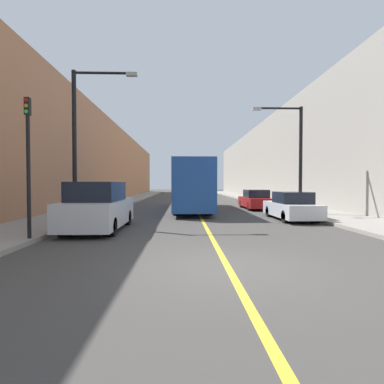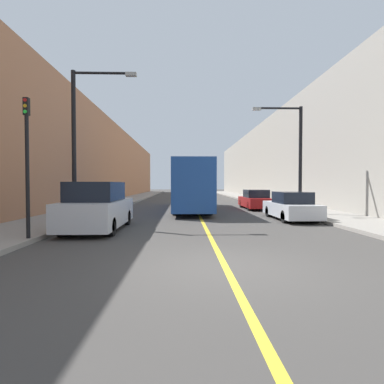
{
  "view_description": "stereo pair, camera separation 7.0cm",
  "coord_description": "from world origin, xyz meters",
  "px_view_note": "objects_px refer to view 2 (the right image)",
  "views": [
    {
      "loc": [
        -1.02,
        -6.67,
        1.87
      ],
      "look_at": [
        -0.23,
        18.19,
        1.22
      ],
      "focal_mm": 28.0,
      "sensor_mm": 36.0,
      "label": 1
    },
    {
      "loc": [
        -0.95,
        -6.67,
        1.87
      ],
      "look_at": [
        -0.23,
        18.19,
        1.22
      ],
      "focal_mm": 28.0,
      "sensor_mm": 36.0,
      "label": 2
    }
  ],
  "objects_px": {
    "traffic_light": "(27,162)",
    "car_right_mid": "(255,200)",
    "bus": "(191,185)",
    "street_lamp_right": "(295,151)",
    "car_right_near": "(291,207)",
    "street_lamp_left": "(80,134)",
    "parked_suv_left": "(98,208)"
  },
  "relations": [
    {
      "from": "traffic_light",
      "to": "street_lamp_left",
      "type": "bearing_deg",
      "value": 87.34
    },
    {
      "from": "bus",
      "to": "traffic_light",
      "type": "bearing_deg",
      "value": -114.35
    },
    {
      "from": "street_lamp_left",
      "to": "street_lamp_right",
      "type": "height_order",
      "value": "street_lamp_left"
    },
    {
      "from": "street_lamp_left",
      "to": "street_lamp_right",
      "type": "relative_size",
      "value": 1.1
    },
    {
      "from": "parked_suv_left",
      "to": "car_right_near",
      "type": "relative_size",
      "value": 1.1
    },
    {
      "from": "bus",
      "to": "car_right_near",
      "type": "distance_m",
      "value": 8.13
    },
    {
      "from": "car_right_mid",
      "to": "parked_suv_left",
      "type": "bearing_deg",
      "value": -131.53
    },
    {
      "from": "traffic_light",
      "to": "street_lamp_right",
      "type": "bearing_deg",
      "value": 34.52
    },
    {
      "from": "street_lamp_left",
      "to": "traffic_light",
      "type": "relative_size",
      "value": 1.56
    },
    {
      "from": "traffic_light",
      "to": "car_right_mid",
      "type": "bearing_deg",
      "value": 50.78
    },
    {
      "from": "car_right_mid",
      "to": "street_lamp_left",
      "type": "distance_m",
      "value": 13.61
    },
    {
      "from": "street_lamp_left",
      "to": "traffic_light",
      "type": "distance_m",
      "value": 4.64
    },
    {
      "from": "street_lamp_left",
      "to": "bus",
      "type": "bearing_deg",
      "value": 55.82
    },
    {
      "from": "car_right_near",
      "to": "car_right_mid",
      "type": "relative_size",
      "value": 0.97
    },
    {
      "from": "bus",
      "to": "car_right_mid",
      "type": "bearing_deg",
      "value": 6.52
    },
    {
      "from": "car_right_mid",
      "to": "traffic_light",
      "type": "height_order",
      "value": "traffic_light"
    },
    {
      "from": "car_right_near",
      "to": "traffic_light",
      "type": "distance_m",
      "value": 12.27
    },
    {
      "from": "street_lamp_right",
      "to": "traffic_light",
      "type": "bearing_deg",
      "value": -145.48
    },
    {
      "from": "bus",
      "to": "parked_suv_left",
      "type": "distance_m",
      "value": 10.37
    },
    {
      "from": "bus",
      "to": "car_right_near",
      "type": "xyz_separation_m",
      "value": [
        5.1,
        -6.23,
        -1.12
      ]
    },
    {
      "from": "car_right_near",
      "to": "traffic_light",
      "type": "xyz_separation_m",
      "value": [
        -10.59,
        -5.9,
        1.9
      ]
    },
    {
      "from": "bus",
      "to": "parked_suv_left",
      "type": "height_order",
      "value": "bus"
    },
    {
      "from": "car_right_near",
      "to": "street_lamp_left",
      "type": "bearing_deg",
      "value": -171.47
    },
    {
      "from": "bus",
      "to": "traffic_light",
      "type": "distance_m",
      "value": 13.34
    },
    {
      "from": "car_right_mid",
      "to": "traffic_light",
      "type": "xyz_separation_m",
      "value": [
        -10.36,
        -12.69,
        1.9
      ]
    },
    {
      "from": "bus",
      "to": "street_lamp_right",
      "type": "xyz_separation_m",
      "value": [
        6.07,
        -4.18,
        2.08
      ]
    },
    {
      "from": "parked_suv_left",
      "to": "traffic_light",
      "type": "distance_m",
      "value": 3.43
    },
    {
      "from": "bus",
      "to": "street_lamp_right",
      "type": "distance_m",
      "value": 7.66
    },
    {
      "from": "street_lamp_right",
      "to": "street_lamp_left",
      "type": "bearing_deg",
      "value": -162.38
    },
    {
      "from": "car_right_mid",
      "to": "street_lamp_right",
      "type": "relative_size",
      "value": 0.72
    },
    {
      "from": "car_right_mid",
      "to": "street_lamp_right",
      "type": "distance_m",
      "value": 5.84
    },
    {
      "from": "car_right_mid",
      "to": "street_lamp_right",
      "type": "height_order",
      "value": "street_lamp_right"
    }
  ]
}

